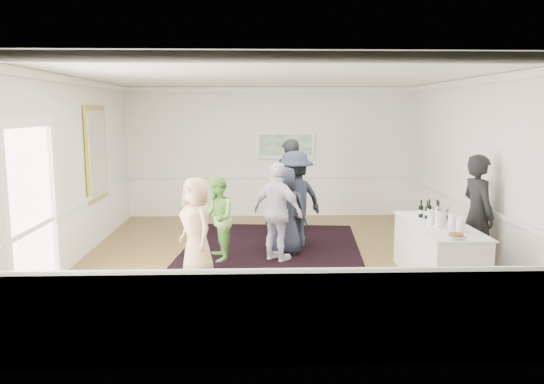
{
  "coord_description": "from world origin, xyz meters",
  "views": [
    {
      "loc": [
        -0.37,
        -9.14,
        2.62
      ],
      "look_at": [
        -0.06,
        0.2,
        1.18
      ],
      "focal_mm": 35.0,
      "sensor_mm": 36.0,
      "label": 1
    }
  ],
  "objects_px": {
    "guest_tan": "(197,228)",
    "guest_lilac": "(278,212)",
    "guest_green": "(217,219)",
    "guest_dark_b": "(289,186)",
    "guest_navy": "(285,211)",
    "bartender": "(477,215)",
    "ice_bucket": "(440,215)",
    "guest_dark_a": "(295,199)",
    "serving_table": "(438,252)",
    "nut_bowl": "(456,236)"
  },
  "relations": [
    {
      "from": "bartender",
      "to": "guest_lilac",
      "type": "relative_size",
      "value": 1.11
    },
    {
      "from": "guest_dark_a",
      "to": "guest_dark_b",
      "type": "bearing_deg",
      "value": -118.97
    },
    {
      "from": "guest_navy",
      "to": "serving_table",
      "type": "bearing_deg",
      "value": 156.6
    },
    {
      "from": "serving_table",
      "to": "nut_bowl",
      "type": "distance_m",
      "value": 1.05
    },
    {
      "from": "bartender",
      "to": "ice_bucket",
      "type": "height_order",
      "value": "bartender"
    },
    {
      "from": "guest_green",
      "to": "guest_dark_a",
      "type": "height_order",
      "value": "guest_dark_a"
    },
    {
      "from": "guest_lilac",
      "to": "nut_bowl",
      "type": "height_order",
      "value": "guest_lilac"
    },
    {
      "from": "guest_tan",
      "to": "guest_lilac",
      "type": "height_order",
      "value": "guest_lilac"
    },
    {
      "from": "guest_lilac",
      "to": "guest_dark_a",
      "type": "relative_size",
      "value": 0.94
    },
    {
      "from": "guest_tan",
      "to": "ice_bucket",
      "type": "distance_m",
      "value": 3.82
    },
    {
      "from": "serving_table",
      "to": "nut_bowl",
      "type": "relative_size",
      "value": 9.15
    },
    {
      "from": "guest_green",
      "to": "nut_bowl",
      "type": "bearing_deg",
      "value": 47.14
    },
    {
      "from": "guest_dark_a",
      "to": "guest_navy",
      "type": "bearing_deg",
      "value": 37.5
    },
    {
      "from": "ice_bucket",
      "to": "nut_bowl",
      "type": "relative_size",
      "value": 1.07
    },
    {
      "from": "serving_table",
      "to": "nut_bowl",
      "type": "xyz_separation_m",
      "value": [
        -0.09,
        -0.93,
        0.48
      ]
    },
    {
      "from": "guest_tan",
      "to": "guest_lilac",
      "type": "relative_size",
      "value": 0.92
    },
    {
      "from": "bartender",
      "to": "guest_dark_a",
      "type": "bearing_deg",
      "value": 47.47
    },
    {
      "from": "guest_lilac",
      "to": "guest_tan",
      "type": "bearing_deg",
      "value": 73.33
    },
    {
      "from": "guest_green",
      "to": "serving_table",
      "type": "bearing_deg",
      "value": 60.12
    },
    {
      "from": "bartender",
      "to": "guest_tan",
      "type": "xyz_separation_m",
      "value": [
        -4.49,
        -0.03,
        -0.17
      ]
    },
    {
      "from": "serving_table",
      "to": "guest_green",
      "type": "relative_size",
      "value": 1.48
    },
    {
      "from": "guest_tan",
      "to": "guest_green",
      "type": "xyz_separation_m",
      "value": [
        0.26,
        0.94,
        -0.05
      ]
    },
    {
      "from": "guest_navy",
      "to": "bartender",
      "type": "bearing_deg",
      "value": 169.28
    },
    {
      "from": "guest_lilac",
      "to": "guest_dark_a",
      "type": "xyz_separation_m",
      "value": [
        0.37,
        0.97,
        0.06
      ]
    },
    {
      "from": "guest_dark_a",
      "to": "ice_bucket",
      "type": "bearing_deg",
      "value": 106.11
    },
    {
      "from": "guest_lilac",
      "to": "guest_dark_a",
      "type": "bearing_deg",
      "value": -71.23
    },
    {
      "from": "guest_dark_a",
      "to": "guest_dark_b",
      "type": "height_order",
      "value": "guest_dark_b"
    },
    {
      "from": "bartender",
      "to": "guest_lilac",
      "type": "bearing_deg",
      "value": 65.52
    },
    {
      "from": "guest_dark_b",
      "to": "guest_navy",
      "type": "bearing_deg",
      "value": 67.7
    },
    {
      "from": "bartender",
      "to": "guest_tan",
      "type": "distance_m",
      "value": 4.49
    },
    {
      "from": "guest_green",
      "to": "guest_dark_b",
      "type": "relative_size",
      "value": 0.74
    },
    {
      "from": "bartender",
      "to": "guest_tan",
      "type": "height_order",
      "value": "bartender"
    },
    {
      "from": "guest_dark_a",
      "to": "guest_dark_b",
      "type": "relative_size",
      "value": 0.92
    },
    {
      "from": "ice_bucket",
      "to": "nut_bowl",
      "type": "xyz_separation_m",
      "value": [
        -0.16,
        -1.08,
        -0.08
      ]
    },
    {
      "from": "guest_navy",
      "to": "guest_tan",
      "type": "bearing_deg",
      "value": 54.03
    },
    {
      "from": "serving_table",
      "to": "guest_navy",
      "type": "height_order",
      "value": "guest_navy"
    },
    {
      "from": "guest_green",
      "to": "ice_bucket",
      "type": "xyz_separation_m",
      "value": [
        3.55,
        -1.11,
        0.26
      ]
    },
    {
      "from": "nut_bowl",
      "to": "serving_table",
      "type": "bearing_deg",
      "value": 84.23
    },
    {
      "from": "guest_tan",
      "to": "nut_bowl",
      "type": "relative_size",
      "value": 6.62
    },
    {
      "from": "guest_dark_b",
      "to": "nut_bowl",
      "type": "xyz_separation_m",
      "value": [
        1.99,
        -4.29,
        -0.08
      ]
    },
    {
      "from": "guest_tan",
      "to": "guest_lilac",
      "type": "xyz_separation_m",
      "value": [
        1.32,
        0.87,
        0.07
      ]
    },
    {
      "from": "guest_dark_b",
      "to": "ice_bucket",
      "type": "bearing_deg",
      "value": 107.53
    },
    {
      "from": "guest_green",
      "to": "guest_dark_b",
      "type": "distance_m",
      "value": 2.54
    },
    {
      "from": "guest_navy",
      "to": "ice_bucket",
      "type": "xyz_separation_m",
      "value": [
        2.33,
        -1.48,
        0.2
      ]
    },
    {
      "from": "guest_dark_a",
      "to": "nut_bowl",
      "type": "relative_size",
      "value": 7.69
    },
    {
      "from": "bartender",
      "to": "guest_green",
      "type": "bearing_deg",
      "value": 68.25
    },
    {
      "from": "bartender",
      "to": "guest_tan",
      "type": "relative_size",
      "value": 1.21
    },
    {
      "from": "serving_table",
      "to": "nut_bowl",
      "type": "height_order",
      "value": "nut_bowl"
    },
    {
      "from": "guest_green",
      "to": "guest_navy",
      "type": "relative_size",
      "value": 0.93
    },
    {
      "from": "guest_lilac",
      "to": "guest_navy",
      "type": "bearing_deg",
      "value": -70.07
    }
  ]
}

